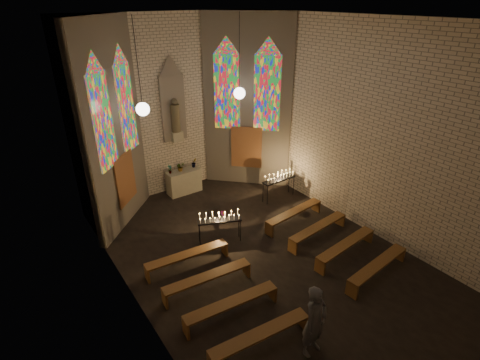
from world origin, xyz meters
name	(u,v)px	position (x,y,z in m)	size (l,w,h in m)	color
floor	(264,258)	(0.00, 0.00, 0.00)	(12.00, 12.00, 0.00)	black
room	(206,119)	(0.00, 3.37, 3.72)	(8.22, 12.43, 7.00)	beige
altar	(184,181)	(0.00, 5.45, 0.50)	(1.40, 0.60, 1.00)	#B0AB90
flower_vase_left	(170,169)	(-0.55, 5.51, 1.19)	(0.20, 0.13, 0.37)	#4C723F
flower_vase_center	(180,167)	(-0.09, 5.49, 1.18)	(0.33, 0.28, 0.36)	#4C723F
flower_vase_right	(194,163)	(0.55, 5.50, 1.20)	(0.22, 0.18, 0.40)	#4C723F
aisle_flower_pot	(223,217)	(0.06, 2.50, 0.23)	(0.26, 0.26, 0.47)	#4C723F
votive_stand_left	(219,218)	(-0.66, 1.60, 0.91)	(1.47, 0.90, 1.06)	black
votive_stand_right	(279,178)	(2.90, 2.77, 0.94)	(1.49, 0.37, 1.09)	black
pew_left_0	(187,256)	(-2.17, 1.03, 0.40)	(2.61, 0.61, 0.50)	brown
pew_right_0	(294,213)	(2.17, 1.03, 0.40)	(2.61, 0.61, 0.50)	brown
pew_left_1	(208,278)	(-2.17, -0.17, 0.40)	(2.61, 0.61, 0.50)	brown
pew_right_1	(318,228)	(2.17, -0.17, 0.40)	(2.61, 0.61, 0.50)	brown
pew_left_2	(231,304)	(-2.17, -1.37, 0.40)	(2.61, 0.61, 0.50)	brown
pew_right_2	(346,245)	(2.17, -1.37, 0.40)	(2.61, 0.61, 0.50)	brown
pew_left_3	(260,335)	(-2.17, -2.57, 0.40)	(2.61, 0.61, 0.50)	brown
pew_right_3	(378,266)	(2.17, -2.57, 0.40)	(2.61, 0.61, 0.50)	brown
visitor	(315,321)	(-1.23, -3.32, 0.93)	(0.68, 0.45, 1.86)	#4A4B54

